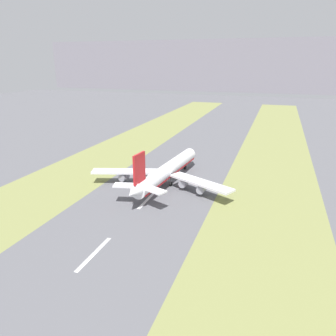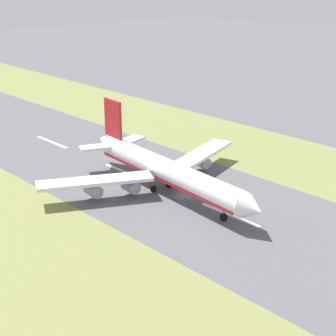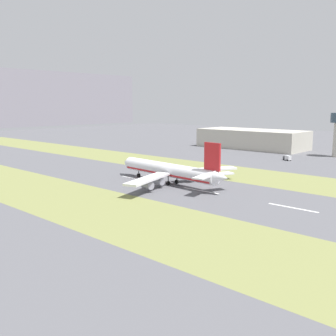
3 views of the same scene
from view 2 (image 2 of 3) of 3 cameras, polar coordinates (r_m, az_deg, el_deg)
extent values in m
plane|color=#56565B|center=(145.35, 1.56, -2.83)|extent=(800.00, 800.00, 0.00)
cube|color=olive|center=(177.66, 12.08, 0.99)|extent=(40.00, 600.00, 0.01)
cube|color=olive|center=(121.39, -14.09, -8.25)|extent=(40.00, 600.00, 0.01)
cube|color=silver|center=(193.74, -11.69, 2.59)|extent=(1.20, 18.00, 0.01)
cube|color=silver|center=(162.21, -4.32, -0.42)|extent=(1.20, 18.00, 0.01)
cube|color=silver|center=(135.24, 6.30, -4.74)|extent=(1.20, 18.00, 0.01)
cylinder|color=white|center=(144.66, 0.00, -0.30)|extent=(10.78, 56.31, 6.00)
cone|color=white|center=(123.61, 8.67, -4.14)|extent=(6.29, 5.49, 5.88)
cone|color=white|center=(168.79, -6.43, 2.82)|extent=(5.60, 6.42, 5.10)
cube|color=red|center=(145.23, 0.00, -0.91)|extent=(10.29, 54.05, 0.70)
cube|color=white|center=(160.71, 3.38, 1.40)|extent=(29.48, 14.25, 0.90)
cube|color=white|center=(141.54, -7.42, -1.32)|extent=(28.57, 18.48, 0.90)
cylinder|color=#93939E|center=(154.01, 1.75, -0.37)|extent=(3.60, 5.06, 3.20)
cylinder|color=#93939E|center=(162.01, 3.44, 0.64)|extent=(3.60, 5.06, 3.20)
cylinder|color=#93939E|center=(144.01, -3.81, -1.86)|extent=(3.60, 5.06, 3.20)
cylinder|color=#93939E|center=(142.43, -7.61, -2.25)|extent=(3.60, 5.06, 3.20)
cube|color=red|center=(162.59, -5.61, 5.01)|extent=(1.48, 8.04, 11.00)
cube|color=white|center=(167.48, -3.93, 2.83)|extent=(10.74, 6.55, 0.60)
cube|color=white|center=(161.95, -7.17, 2.13)|extent=(10.92, 7.95, 0.60)
cylinder|color=#59595E|center=(131.04, 5.69, -4.35)|extent=(0.50, 0.50, 3.20)
cylinder|color=black|center=(131.70, 5.67, -4.98)|extent=(1.05, 1.87, 1.80)
cylinder|color=#59595E|center=(149.66, 0.09, -1.11)|extent=(0.50, 0.50, 3.20)
cylinder|color=black|center=(150.24, 0.09, -1.68)|extent=(1.05, 1.87, 1.80)
cylinder|color=#59595E|center=(146.76, -1.52, -1.55)|extent=(0.50, 0.50, 3.20)
cylinder|color=black|center=(147.35, -1.51, -2.13)|extent=(1.05, 1.87, 1.80)
camera|label=1|loc=(234.38, -31.89, 15.83)|focal=35.00mm
camera|label=3|loc=(309.07, 2.75, 15.86)|focal=42.00mm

